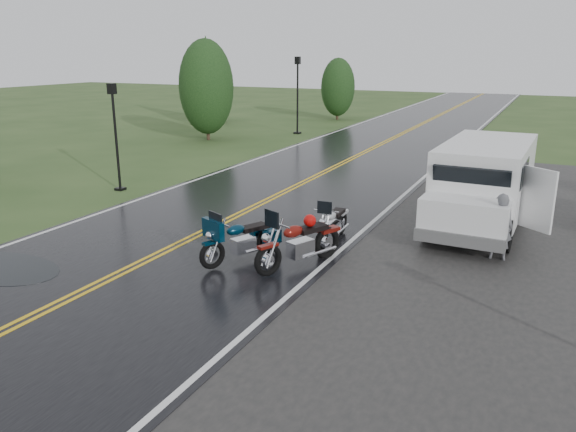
% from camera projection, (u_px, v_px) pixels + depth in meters
% --- Properties ---
extents(ground, '(120.00, 120.00, 0.00)m').
position_uv_depth(ground, '(138.00, 266.00, 12.67)').
color(ground, '#2D471E').
rests_on(ground, ground).
extents(road, '(8.00, 100.00, 0.04)m').
position_uv_depth(road, '(312.00, 178.00, 21.31)').
color(road, black).
rests_on(road, ground).
extents(motorcycle_red, '(1.75, 2.53, 1.41)m').
position_uv_depth(motorcycle_red, '(268.00, 247.00, 11.75)').
color(motorcycle_red, '#5F100A').
rests_on(motorcycle_red, ground).
extents(motorcycle_teal, '(1.60, 2.29, 1.27)m').
position_uv_depth(motorcycle_teal, '(212.00, 244.00, 12.17)').
color(motorcycle_teal, '#042133').
rests_on(motorcycle_teal, ground).
extents(motorcycle_silver, '(0.80, 2.01, 1.17)m').
position_uv_depth(motorcycle_silver, '(323.00, 229.00, 13.36)').
color(motorcycle_silver, '#A2A5A9').
rests_on(motorcycle_silver, ground).
extents(van_white, '(2.42, 6.03, 2.34)m').
position_uv_depth(van_white, '(432.00, 197.00, 13.95)').
color(van_white, white).
rests_on(van_white, ground).
extents(person_at_van, '(0.59, 0.41, 1.57)m').
position_uv_depth(person_at_van, '(500.00, 228.00, 12.80)').
color(person_at_van, '#55565B').
rests_on(person_at_van, ground).
extents(lamp_post_near_left, '(0.32, 0.32, 3.69)m').
position_uv_depth(lamp_post_near_left, '(116.00, 137.00, 19.09)').
color(lamp_post_near_left, black).
rests_on(lamp_post_near_left, ground).
extents(lamp_post_far_left, '(0.38, 0.38, 4.44)m').
position_uv_depth(lamp_post_far_left, '(298.00, 95.00, 32.46)').
color(lamp_post_far_left, black).
rests_on(lamp_post_far_left, ground).
extents(tree_left_mid, '(2.93, 2.93, 4.57)m').
position_uv_depth(tree_left_mid, '(207.00, 97.00, 30.18)').
color(tree_left_mid, '#1E3D19').
rests_on(tree_left_mid, ground).
extents(tree_left_far, '(2.37, 2.37, 3.64)m').
position_uv_depth(tree_left_far, '(338.00, 93.00, 39.48)').
color(tree_left_far, '#1E3D19').
rests_on(tree_left_far, ground).
extents(pine_left_far, '(2.67, 2.67, 5.56)m').
position_uv_depth(pine_left_far, '(207.00, 81.00, 37.49)').
color(pine_left_far, '#1E3D19').
rests_on(pine_left_far, ground).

